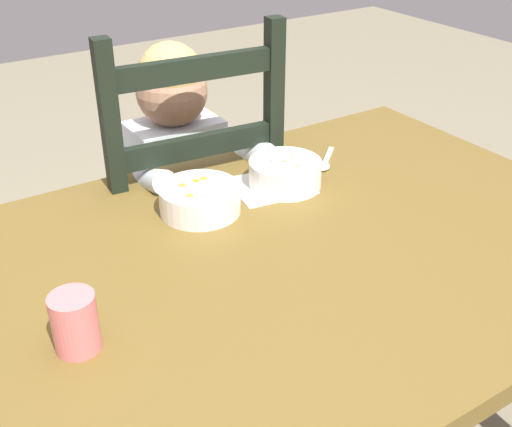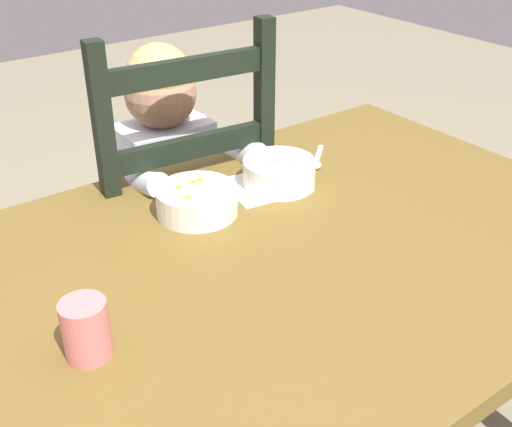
% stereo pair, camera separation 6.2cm
% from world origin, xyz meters
% --- Properties ---
extents(dining_table, '(1.51, 0.91, 0.71)m').
position_xyz_m(dining_table, '(0.00, 0.00, 0.62)').
color(dining_table, brown).
rests_on(dining_table, ground).
extents(dining_chair, '(0.46, 0.46, 1.03)m').
position_xyz_m(dining_chair, '(0.12, 0.50, 0.48)').
color(dining_chair, black).
rests_on(dining_chair, ground).
extents(child_figure, '(0.32, 0.31, 0.96)m').
position_xyz_m(child_figure, '(0.12, 0.49, 0.64)').
color(child_figure, silver).
rests_on(child_figure, ground).
extents(bowl_of_peas, '(0.16, 0.16, 0.06)m').
position_xyz_m(bowl_of_peas, '(0.23, 0.20, 0.74)').
color(bowl_of_peas, white).
rests_on(bowl_of_peas, dining_table).
extents(bowl_of_carrots, '(0.16, 0.16, 0.06)m').
position_xyz_m(bowl_of_carrots, '(0.02, 0.20, 0.73)').
color(bowl_of_carrots, white).
rests_on(bowl_of_carrots, dining_table).
extents(spoon, '(0.12, 0.11, 0.01)m').
position_xyz_m(spoon, '(0.37, 0.24, 0.71)').
color(spoon, silver).
rests_on(spoon, dining_table).
extents(drinking_cup, '(0.07, 0.07, 0.09)m').
position_xyz_m(drinking_cup, '(-0.32, -0.06, 0.75)').
color(drinking_cup, '#D96F70').
rests_on(drinking_cup, dining_table).
extents(paper_napkin, '(0.18, 0.17, 0.00)m').
position_xyz_m(paper_napkin, '(0.20, 0.22, 0.71)').
color(paper_napkin, white).
rests_on(paper_napkin, dining_table).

